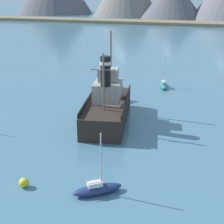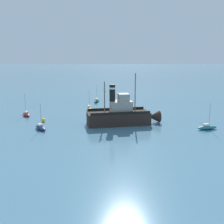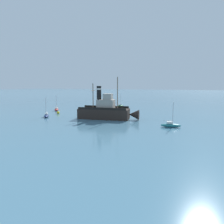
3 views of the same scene
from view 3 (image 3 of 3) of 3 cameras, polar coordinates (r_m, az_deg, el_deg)
ground_plane at (r=47.68m, az=-2.97°, el=-1.99°), size 600.00×600.00×0.00m
old_tugboat at (r=47.75m, az=-1.61°, el=0.25°), size 6.42×14.77×9.90m
sailboat_yellow at (r=63.63m, az=-2.29°, el=0.87°), size 3.92×1.67×4.90m
sailboat_navy at (r=52.75m, az=-18.24°, el=-0.96°), size 3.73×3.11×4.90m
sailboat_teal at (r=39.93m, az=16.44°, el=-3.59°), size 1.87×3.95×4.90m
sailboat_green at (r=73.26m, az=2.36°, el=1.78°), size 3.95×1.90×4.90m
sailboat_red at (r=65.18m, az=-15.57°, el=0.75°), size 3.81×2.94×4.90m
mooring_buoy at (r=57.64m, az=-15.13°, el=-0.16°), size 0.77×0.77×0.77m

